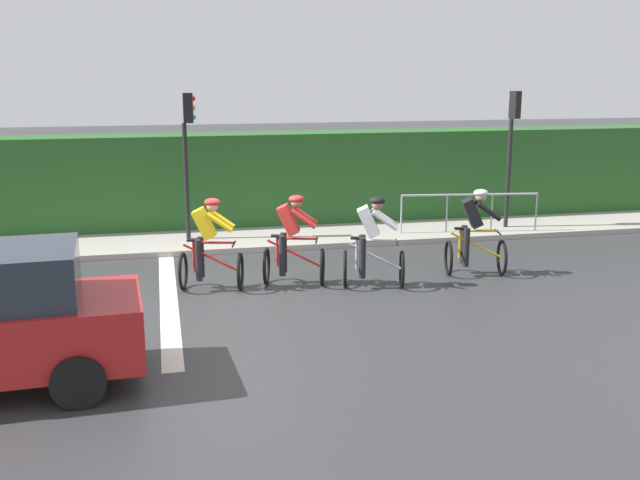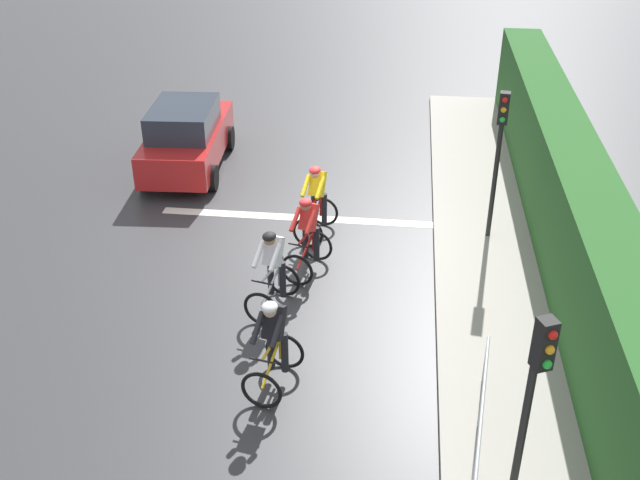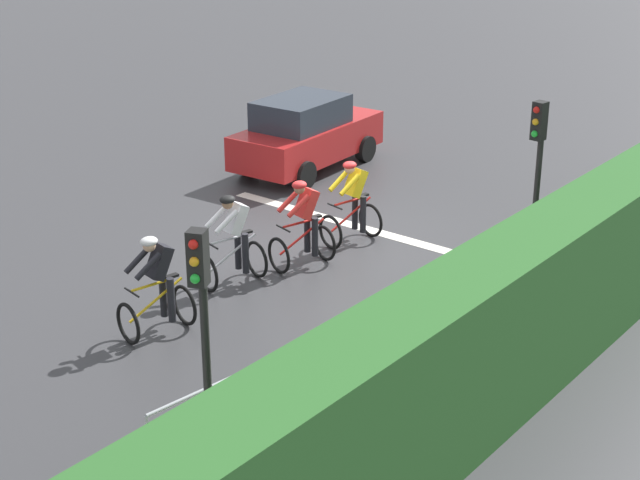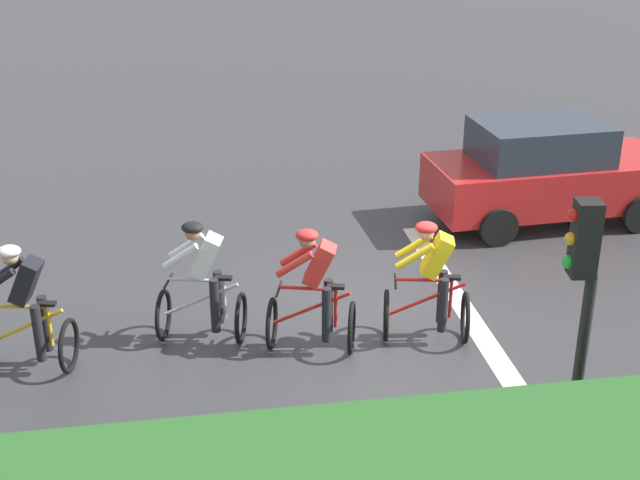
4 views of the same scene
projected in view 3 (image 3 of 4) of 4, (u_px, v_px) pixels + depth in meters
ground_plane at (335, 245)px, 18.83m from camera, size 80.00×80.00×0.00m
sidewalk_kerb at (466, 343)px, 14.99m from camera, size 2.80×23.09×0.12m
stone_wall_low at (520, 344)px, 14.37m from camera, size 0.44×23.09×0.66m
hedge_wall at (543, 299)px, 13.88m from camera, size 1.10×23.09×2.33m
road_marking_stop_line at (368, 229)px, 19.62m from camera, size 7.00×0.30×0.01m
cyclist_lead at (157, 287)px, 15.12m from camera, size 0.88×1.19×1.66m
cyclist_second at (233, 242)px, 16.88m from camera, size 0.92×1.21×1.66m
cyclist_mid at (304, 225)px, 17.61m from camera, size 0.94×1.22×1.66m
cyclist_fourth at (353, 204)px, 18.70m from camera, size 0.90×1.20×1.66m
car_red at (306, 133)px, 23.04m from camera, size 2.08×4.20×1.76m
traffic_light_near_crossing at (537, 167)px, 16.15m from camera, size 0.22×0.31×3.34m
traffic_light_far_junction at (203, 322)px, 10.84m from camera, size 0.26×0.30×3.34m
pedestrian_railing_kerbside at (252, 384)px, 12.42m from camera, size 0.46×3.22×1.03m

